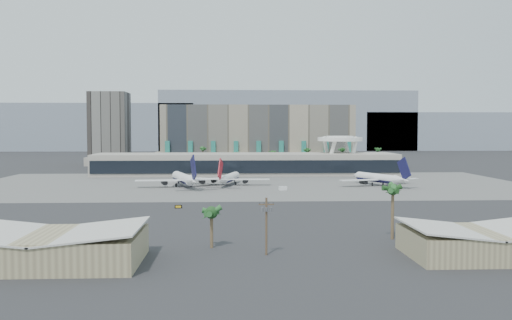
{
  "coord_description": "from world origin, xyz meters",
  "views": [
    {
      "loc": [
        -9.76,
        -213.03,
        26.38
      ],
      "look_at": [
        2.36,
        40.0,
        12.22
      ],
      "focal_mm": 40.0,
      "sensor_mm": 36.0,
      "label": 1
    }
  ],
  "objects_px": {
    "utility_pole": "(266,221)",
    "service_vehicle_b": "(283,188)",
    "airliner_left": "(184,178)",
    "taxiway_sign": "(178,207)",
    "airliner_right": "(379,178)",
    "service_vehicle_a": "(173,184)",
    "airliner_centre": "(229,178)"
  },
  "relations": [
    {
      "from": "airliner_left",
      "to": "utility_pole",
      "type": "bearing_deg",
      "value": -95.24
    },
    {
      "from": "airliner_centre",
      "to": "service_vehicle_b",
      "type": "relative_size",
      "value": 11.73
    },
    {
      "from": "utility_pole",
      "to": "airliner_left",
      "type": "relative_size",
      "value": 0.28
    },
    {
      "from": "airliner_left",
      "to": "airliner_centre",
      "type": "distance_m",
      "value": 21.44
    },
    {
      "from": "utility_pole",
      "to": "airliner_right",
      "type": "height_order",
      "value": "airliner_right"
    },
    {
      "from": "airliner_right",
      "to": "service_vehicle_b",
      "type": "bearing_deg",
      "value": 176.97
    },
    {
      "from": "service_vehicle_a",
      "to": "airliner_left",
      "type": "bearing_deg",
      "value": -15.87
    },
    {
      "from": "utility_pole",
      "to": "service_vehicle_b",
      "type": "relative_size",
      "value": 3.66
    },
    {
      "from": "utility_pole",
      "to": "service_vehicle_b",
      "type": "xyz_separation_m",
      "value": [
        15.15,
        123.09,
        -6.3
      ]
    },
    {
      "from": "airliner_centre",
      "to": "service_vehicle_a",
      "type": "relative_size",
      "value": 8.0
    },
    {
      "from": "airliner_centre",
      "to": "airliner_right",
      "type": "xyz_separation_m",
      "value": [
        68.78,
        -5.49,
        0.13
      ]
    },
    {
      "from": "service_vehicle_a",
      "to": "utility_pole",
      "type": "bearing_deg",
      "value": -61.72
    },
    {
      "from": "service_vehicle_a",
      "to": "service_vehicle_b",
      "type": "relative_size",
      "value": 1.47
    },
    {
      "from": "utility_pole",
      "to": "service_vehicle_a",
      "type": "height_order",
      "value": "utility_pole"
    },
    {
      "from": "airliner_left",
      "to": "service_vehicle_a",
      "type": "distance_m",
      "value": 6.49
    },
    {
      "from": "airliner_centre",
      "to": "service_vehicle_b",
      "type": "xyz_separation_m",
      "value": [
        22.82,
        -23.14,
        -2.56
      ]
    },
    {
      "from": "airliner_left",
      "to": "airliner_centre",
      "type": "xyz_separation_m",
      "value": [
        20.24,
        7.06,
        -0.5
      ]
    },
    {
      "from": "service_vehicle_b",
      "to": "taxiway_sign",
      "type": "relative_size",
      "value": 1.35
    },
    {
      "from": "airliner_centre",
      "to": "airliner_left",
      "type": "bearing_deg",
      "value": -147.4
    },
    {
      "from": "service_vehicle_b",
      "to": "airliner_centre",
      "type": "bearing_deg",
      "value": 123.08
    },
    {
      "from": "airliner_right",
      "to": "taxiway_sign",
      "type": "distance_m",
      "value": 110.67
    },
    {
      "from": "airliner_right",
      "to": "airliner_centre",
      "type": "bearing_deg",
      "value": 151.39
    },
    {
      "from": "utility_pole",
      "to": "service_vehicle_a",
      "type": "relative_size",
      "value": 2.5
    },
    {
      "from": "airliner_right",
      "to": "utility_pole",
      "type": "bearing_deg",
      "value": -137.51
    },
    {
      "from": "utility_pole",
      "to": "airliner_left",
      "type": "bearing_deg",
      "value": 101.34
    },
    {
      "from": "service_vehicle_a",
      "to": "taxiway_sign",
      "type": "height_order",
      "value": "service_vehicle_a"
    },
    {
      "from": "utility_pole",
      "to": "airliner_left",
      "type": "xyz_separation_m",
      "value": [
        -27.91,
        139.17,
        -3.24
      ]
    },
    {
      "from": "airliner_left",
      "to": "airliner_centre",
      "type": "bearing_deg",
      "value": 2.66
    },
    {
      "from": "airliner_right",
      "to": "taxiway_sign",
      "type": "bearing_deg",
      "value": -164.66
    },
    {
      "from": "service_vehicle_a",
      "to": "taxiway_sign",
      "type": "relative_size",
      "value": 1.98
    },
    {
      "from": "airliner_right",
      "to": "service_vehicle_a",
      "type": "relative_size",
      "value": 7.88
    },
    {
      "from": "airliner_left",
      "to": "taxiway_sign",
      "type": "xyz_separation_m",
      "value": [
        3.5,
        -68.63,
        -3.35
      ]
    }
  ]
}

